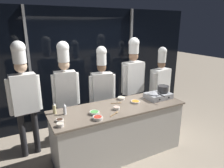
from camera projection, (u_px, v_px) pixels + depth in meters
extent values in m
plane|color=gray|center=(118.00, 152.00, 3.79)|extent=(24.00, 24.00, 0.00)
cube|color=black|center=(86.00, 67.00, 4.77)|extent=(5.85, 0.04, 2.70)
cube|color=gray|center=(31.00, 73.00, 4.18)|extent=(0.05, 0.05, 2.70)
cube|color=gray|center=(131.00, 63.00, 5.28)|extent=(0.05, 0.05, 2.70)
cube|color=beige|center=(118.00, 131.00, 3.65)|extent=(2.33, 0.77, 0.91)
cube|color=#756656|center=(119.00, 107.00, 3.52)|extent=(2.40, 0.81, 0.03)
cube|color=#B2B5BA|center=(158.00, 96.00, 3.91)|extent=(0.49, 0.33, 0.10)
cylinder|color=black|center=(154.00, 94.00, 3.84)|extent=(0.20, 0.20, 0.01)
cylinder|color=black|center=(160.00, 100.00, 3.71)|extent=(0.03, 0.01, 0.03)
cylinder|color=black|center=(163.00, 92.00, 3.94)|extent=(0.20, 0.20, 0.01)
cylinder|color=black|center=(169.00, 98.00, 3.80)|extent=(0.03, 0.01, 0.03)
cylinder|color=#ADAFB5|center=(154.00, 93.00, 3.84)|extent=(0.23, 0.23, 0.01)
cone|color=#ADAFB5|center=(154.00, 92.00, 3.83)|extent=(0.24, 0.24, 0.05)
cylinder|color=black|center=(161.00, 95.00, 3.65)|extent=(0.02, 0.18, 0.02)
cylinder|color=#333335|center=(163.00, 89.00, 3.92)|extent=(0.21, 0.21, 0.12)
torus|color=#333335|center=(163.00, 86.00, 3.90)|extent=(0.22, 0.22, 0.01)
torus|color=#333335|center=(159.00, 88.00, 3.86)|extent=(0.01, 0.05, 0.05)
torus|color=#333335|center=(168.00, 86.00, 3.96)|extent=(0.01, 0.05, 0.05)
cylinder|color=white|center=(65.00, 110.00, 3.19)|extent=(0.05, 0.05, 0.15)
cone|color=white|center=(64.00, 105.00, 3.16)|extent=(0.04, 0.04, 0.04)
cylinder|color=beige|center=(55.00, 109.00, 3.22)|extent=(0.05, 0.05, 0.15)
cone|color=white|center=(54.00, 104.00, 3.19)|extent=(0.04, 0.04, 0.04)
cylinder|color=silver|center=(121.00, 98.00, 3.85)|extent=(0.14, 0.14, 0.04)
torus|color=silver|center=(121.00, 97.00, 3.85)|extent=(0.14, 0.14, 0.01)
cylinder|color=beige|center=(121.00, 98.00, 3.85)|extent=(0.12, 0.12, 0.02)
cylinder|color=silver|center=(60.00, 125.00, 2.82)|extent=(0.10, 0.10, 0.05)
torus|color=silver|center=(60.00, 123.00, 2.81)|extent=(0.10, 0.10, 0.01)
cylinder|color=beige|center=(60.00, 124.00, 2.82)|extent=(0.08, 0.08, 0.03)
cylinder|color=silver|center=(117.00, 108.00, 3.39)|extent=(0.11, 0.11, 0.05)
torus|color=silver|center=(117.00, 107.00, 3.38)|extent=(0.12, 0.12, 0.01)
cylinder|color=#EAA893|center=(117.00, 107.00, 3.39)|extent=(0.09, 0.09, 0.03)
cylinder|color=silver|center=(98.00, 118.00, 3.04)|extent=(0.15, 0.15, 0.04)
torus|color=silver|center=(98.00, 117.00, 3.03)|extent=(0.16, 0.16, 0.01)
cylinder|color=#B22D1E|center=(98.00, 117.00, 3.03)|extent=(0.13, 0.13, 0.02)
cylinder|color=silver|center=(135.00, 102.00, 3.69)|extent=(0.16, 0.16, 0.03)
torus|color=silver|center=(135.00, 101.00, 3.68)|extent=(0.17, 0.17, 0.01)
cylinder|color=orange|center=(135.00, 101.00, 3.68)|extent=(0.13, 0.13, 0.02)
cylinder|color=silver|center=(60.00, 120.00, 2.98)|extent=(0.12, 0.12, 0.03)
torus|color=silver|center=(60.00, 119.00, 2.98)|extent=(0.12, 0.12, 0.01)
cylinder|color=#382319|center=(60.00, 120.00, 2.98)|extent=(0.09, 0.09, 0.02)
cylinder|color=silver|center=(94.00, 113.00, 3.22)|extent=(0.16, 0.16, 0.04)
torus|color=silver|center=(94.00, 112.00, 3.21)|extent=(0.16, 0.16, 0.01)
cylinder|color=#4C9E47|center=(94.00, 112.00, 3.22)|extent=(0.13, 0.13, 0.02)
cube|color=olive|center=(113.00, 115.00, 3.18)|extent=(0.14, 0.08, 0.01)
ellipsoid|color=olive|center=(117.00, 112.00, 3.27)|extent=(0.08, 0.07, 0.02)
cube|color=olive|center=(114.00, 103.00, 3.65)|extent=(0.14, 0.05, 0.01)
ellipsoid|color=olive|center=(120.00, 103.00, 3.67)|extent=(0.07, 0.06, 0.02)
cylinder|color=#232326|center=(36.00, 132.00, 3.69)|extent=(0.11, 0.11, 0.85)
cylinder|color=#232326|center=(23.00, 135.00, 3.58)|extent=(0.11, 0.11, 0.85)
cube|color=white|center=(24.00, 94.00, 3.42)|extent=(0.43, 0.25, 0.69)
cylinder|color=white|center=(39.00, 92.00, 3.51)|extent=(0.08, 0.08, 0.63)
cylinder|color=white|center=(10.00, 97.00, 3.27)|extent=(0.08, 0.08, 0.63)
sphere|color=beige|center=(21.00, 67.00, 3.28)|extent=(0.20, 0.20, 0.20)
cylinder|color=white|center=(19.00, 56.00, 3.23)|extent=(0.21, 0.21, 0.25)
sphere|color=white|center=(18.00, 48.00, 3.19)|extent=(0.23, 0.23, 0.23)
cylinder|color=#2D3856|center=(73.00, 123.00, 4.02)|extent=(0.10, 0.10, 0.83)
cylinder|color=#2D3856|center=(63.00, 125.00, 3.95)|extent=(0.10, 0.10, 0.83)
cube|color=white|center=(66.00, 89.00, 3.77)|extent=(0.40, 0.24, 0.67)
cylinder|color=white|center=(77.00, 88.00, 3.82)|extent=(0.08, 0.08, 0.62)
cylinder|color=white|center=(54.00, 91.00, 3.67)|extent=(0.08, 0.08, 0.62)
sphere|color=beige|center=(64.00, 65.00, 3.64)|extent=(0.20, 0.20, 0.20)
cylinder|color=white|center=(63.00, 55.00, 3.59)|extent=(0.21, 0.21, 0.26)
sphere|color=white|center=(63.00, 47.00, 3.55)|extent=(0.22, 0.22, 0.22)
cylinder|color=#2D3856|center=(107.00, 118.00, 4.34)|extent=(0.11, 0.11, 0.77)
cylinder|color=#2D3856|center=(97.00, 119.00, 4.26)|extent=(0.11, 0.11, 0.77)
cube|color=white|center=(102.00, 88.00, 4.10)|extent=(0.45, 0.27, 0.62)
cylinder|color=white|center=(113.00, 88.00, 4.15)|extent=(0.08, 0.08, 0.57)
cylinder|color=white|center=(91.00, 90.00, 4.00)|extent=(0.08, 0.08, 0.57)
sphere|color=brown|center=(102.00, 67.00, 3.98)|extent=(0.18, 0.18, 0.18)
cylinder|color=white|center=(101.00, 58.00, 3.92)|extent=(0.19, 0.19, 0.27)
sphere|color=white|center=(101.00, 51.00, 3.89)|extent=(0.21, 0.21, 0.21)
cylinder|color=#4C4C51|center=(136.00, 108.00, 4.71)|extent=(0.12, 0.12, 0.86)
cylinder|color=#4C4C51|center=(128.00, 111.00, 4.58)|extent=(0.12, 0.12, 0.86)
cube|color=white|center=(133.00, 77.00, 4.42)|extent=(0.48, 0.28, 0.69)
cylinder|color=white|center=(143.00, 77.00, 4.54)|extent=(0.09, 0.09, 0.64)
cylinder|color=white|center=(125.00, 80.00, 4.26)|extent=(0.09, 0.09, 0.64)
sphere|color=#A87A5B|center=(134.00, 56.00, 4.29)|extent=(0.20, 0.20, 0.20)
cylinder|color=white|center=(134.00, 48.00, 4.24)|extent=(0.21, 0.21, 0.22)
sphere|color=white|center=(134.00, 43.00, 4.21)|extent=(0.23, 0.23, 0.23)
cylinder|color=#4C4C51|center=(162.00, 106.00, 4.98)|extent=(0.12, 0.12, 0.74)
cylinder|color=#4C4C51|center=(155.00, 109.00, 4.83)|extent=(0.12, 0.12, 0.74)
cube|color=white|center=(160.00, 81.00, 4.72)|extent=(0.50, 0.32, 0.60)
cylinder|color=white|center=(168.00, 81.00, 4.85)|extent=(0.09, 0.09, 0.55)
cylinder|color=white|center=(154.00, 85.00, 4.54)|extent=(0.09, 0.09, 0.55)
sphere|color=brown|center=(161.00, 64.00, 4.60)|extent=(0.18, 0.18, 0.18)
cylinder|color=white|center=(162.00, 57.00, 4.55)|extent=(0.18, 0.18, 0.26)
sphere|color=white|center=(162.00, 51.00, 4.51)|extent=(0.20, 0.20, 0.20)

